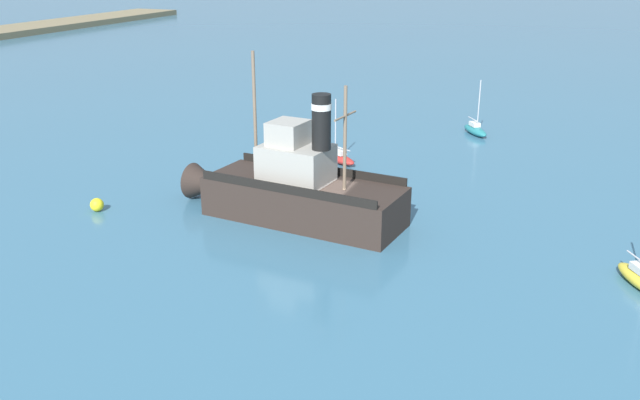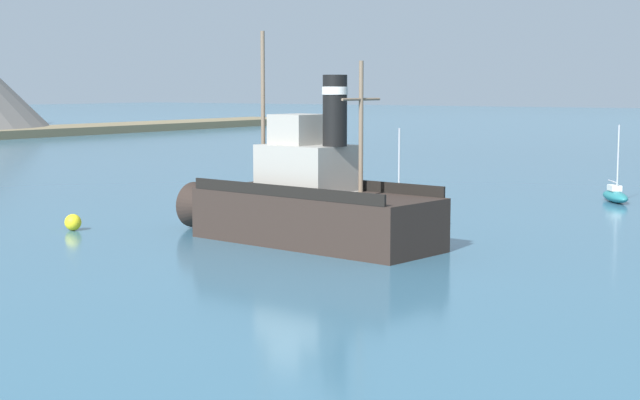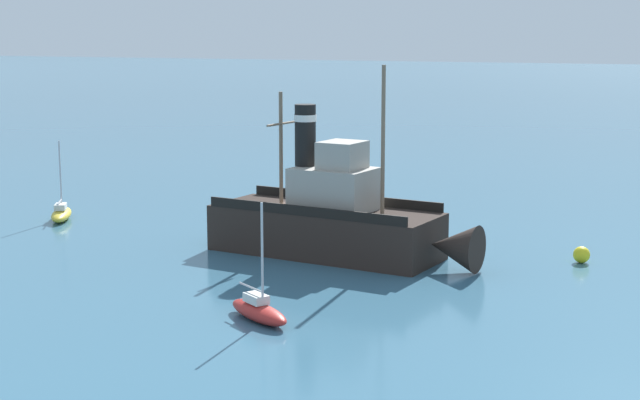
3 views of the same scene
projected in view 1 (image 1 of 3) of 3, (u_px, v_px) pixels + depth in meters
name	position (u px, v px, depth m)	size (l,w,h in m)	color
ground_plane	(330.00, 224.00, 40.39)	(600.00, 600.00, 0.00)	#38667F
old_tugboat	(295.00, 190.00, 40.63)	(5.74, 14.69, 9.90)	#2D231E
sailboat_red	(338.00, 157.00, 52.02)	(2.93, 3.81, 4.90)	#B22823
sailboat_teal	(475.00, 130.00, 60.09)	(3.74, 3.09, 4.90)	#23757A
mooring_buoy	(97.00, 205.00, 42.23)	(0.85, 0.85, 0.85)	yellow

